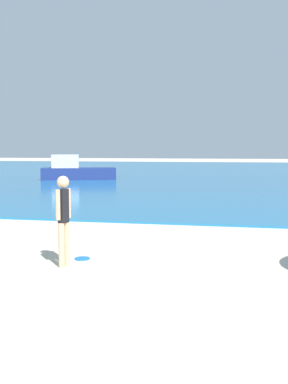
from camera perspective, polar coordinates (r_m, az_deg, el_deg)
water at (r=42.34m, az=9.79°, el=2.51°), size 160.00×60.00×0.06m
person_standing at (r=8.13m, az=-9.95°, el=-2.87°), size 0.21×0.36×1.60m
frisbee at (r=8.78m, az=-7.67°, el=-8.19°), size 0.28×0.28×0.03m
boat_near at (r=30.69m, az=-8.45°, el=2.61°), size 5.08×3.03×1.64m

